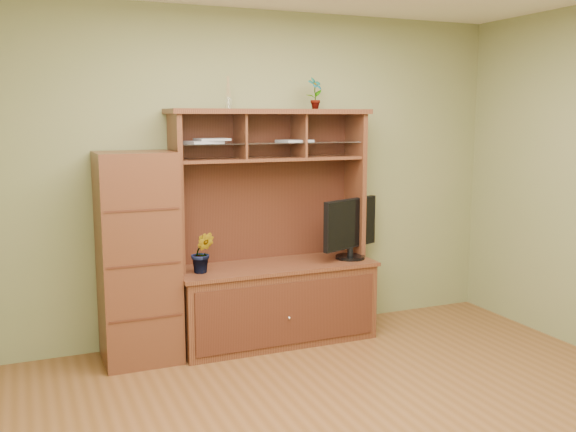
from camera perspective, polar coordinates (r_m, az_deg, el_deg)
room at (r=3.58m, az=8.11°, el=0.89°), size 4.54×4.04×2.74m
media_hutch at (r=5.30m, az=-1.23°, el=-5.58°), size 1.66×0.61×1.90m
monitor at (r=5.41m, az=5.59°, el=-0.99°), size 0.61×0.30×0.51m
orchid_plant at (r=4.96m, az=-7.61°, el=-3.23°), size 0.21×0.19×0.32m
top_plant at (r=5.36m, az=2.42°, el=10.86°), size 0.16×0.13×0.26m
reed_diffuser at (r=5.09m, az=-5.33°, el=10.58°), size 0.05×0.05×0.25m
magazines at (r=5.11m, az=-4.58°, el=6.67°), size 1.07×0.26×0.04m
side_cabinet at (r=4.94m, az=-13.19°, el=-3.64°), size 0.57×0.52×1.59m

